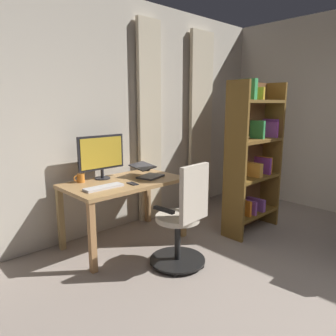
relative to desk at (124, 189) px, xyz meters
name	(u,v)px	position (x,y,z in m)	size (l,w,h in m)	color
back_room_partition	(122,116)	(-0.37, -0.53, 0.79)	(5.12, 0.10, 2.86)	beige
curtain_left_panel	(201,121)	(-1.76, -0.42, 0.68)	(0.47, 0.06, 2.64)	beige
curtain_right_panel	(150,124)	(-0.73, -0.42, 0.68)	(0.36, 0.06, 2.64)	beige
desk	(124,189)	(0.00, 0.00, 0.00)	(1.31, 0.75, 0.74)	tan
office_chair	(183,221)	(-0.10, 0.84, -0.17)	(0.56, 0.56, 1.04)	black
computer_monitor	(101,154)	(0.12, -0.26, 0.38)	(0.58, 0.18, 0.50)	#232328
computer_keyboard	(104,187)	(0.34, 0.12, 0.11)	(0.42, 0.13, 0.02)	silver
laptop	(148,173)	(-0.32, 0.03, 0.15)	(0.37, 0.39, 0.15)	#333338
computer_mouse	(147,169)	(-0.54, -0.25, 0.11)	(0.06, 0.10, 0.04)	black
cell_phone_face_up	(133,184)	(0.02, 0.18, 0.10)	(0.07, 0.14, 0.01)	#232328
mug_tea	(80,178)	(0.39, -0.27, 0.14)	(0.13, 0.08, 0.10)	orange
bookshelf	(251,158)	(-1.40, 0.74, 0.29)	(0.84, 0.30, 1.86)	brown
floor_lamp	(254,120)	(-2.30, 0.20, 0.69)	(0.28, 0.28, 1.76)	black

